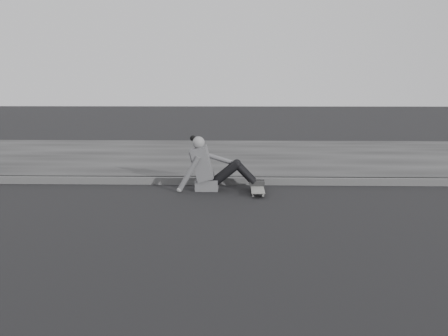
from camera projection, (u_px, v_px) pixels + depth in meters
name	position (u px, v px, depth m)	size (l,w,h in m)	color
curb	(399.00, 182.00, 8.37)	(24.00, 0.16, 0.12)	#4C4C4C
sidewalk	(357.00, 157.00, 11.36)	(24.00, 6.00, 0.12)	#323232
skateboard	(257.00, 189.00, 7.72)	(0.20, 0.78, 0.09)	#959691
seated_woman	(211.00, 168.00, 7.94)	(1.38, 0.46, 0.88)	#545457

